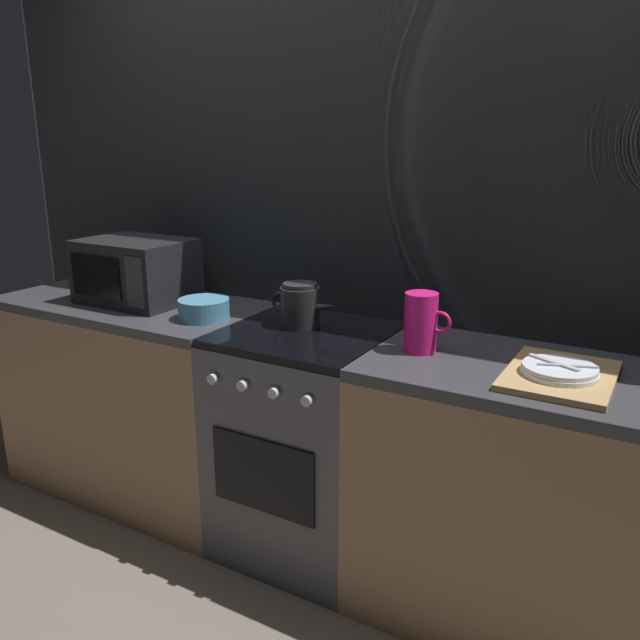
{
  "coord_description": "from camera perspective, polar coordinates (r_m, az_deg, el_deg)",
  "views": [
    {
      "loc": [
        1.17,
        -1.93,
        1.59
      ],
      "look_at": [
        0.06,
        0.0,
        0.95
      ],
      "focal_mm": 35.77,
      "sensor_mm": 36.0,
      "label": 1
    }
  ],
  "objects": [
    {
      "name": "kettle",
      "position": [
        2.39,
        -1.77,
        1.33
      ],
      "size": [
        0.28,
        0.15,
        0.17
      ],
      "color": "#262628",
      "rests_on": "stove_unit"
    },
    {
      "name": "pitcher",
      "position": [
        2.13,
        9.04,
        -0.21
      ],
      "size": [
        0.16,
        0.11,
        0.2
      ],
      "color": "#E5197A",
      "rests_on": "counter_right"
    },
    {
      "name": "dish_pile",
      "position": [
        2.01,
        20.67,
        -4.5
      ],
      "size": [
        0.3,
        0.4,
        0.06
      ],
      "color": "tan",
      "rests_on": "counter_right"
    },
    {
      "name": "mixing_bowl",
      "position": [
        2.54,
        -10.35,
        0.98
      ],
      "size": [
        0.2,
        0.2,
        0.08
      ],
      "primitive_type": "cylinder",
      "color": "teal",
      "rests_on": "counter_left"
    },
    {
      "name": "back_wall",
      "position": [
        2.56,
        2.53,
        7.3
      ],
      "size": [
        3.6,
        0.05,
        2.4
      ],
      "color": "gray",
      "rests_on": "ground_plane"
    },
    {
      "name": "microwave",
      "position": [
        2.86,
        -16.11,
        4.25
      ],
      "size": [
        0.46,
        0.35,
        0.27
      ],
      "color": "black",
      "rests_on": "counter_left"
    },
    {
      "name": "stove_unit",
      "position": [
        2.52,
        -1.15,
        -10.82
      ],
      "size": [
        0.6,
        0.63,
        0.9
      ],
      "color": "#4C4C51",
      "rests_on": "ground_plane"
    },
    {
      "name": "ground_plane",
      "position": [
        2.76,
        -1.08,
        -19.17
      ],
      "size": [
        8.0,
        8.0,
        0.0
      ],
      "primitive_type": "plane",
      "color": "#6B6054"
    },
    {
      "name": "counter_right",
      "position": [
        2.25,
        19.65,
        -15.36
      ],
      "size": [
        1.2,
        0.6,
        0.9
      ],
      "color": "#997251",
      "rests_on": "ground_plane"
    },
    {
      "name": "counter_left",
      "position": [
        3.05,
        -15.9,
        -6.56
      ],
      "size": [
        1.2,
        0.6,
        0.9
      ],
      "color": "#997251",
      "rests_on": "ground_plane"
    }
  ]
}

